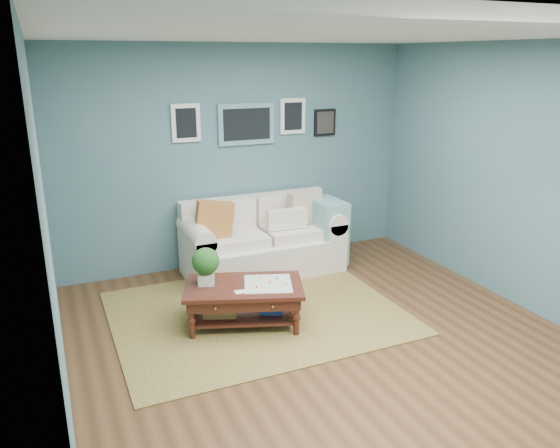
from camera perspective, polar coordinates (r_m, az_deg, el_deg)
room_shell at (r=4.63m, az=5.95°, el=2.21°), size 5.00×5.02×2.70m
area_rug at (r=5.72m, az=-2.50°, el=-9.23°), size 2.86×2.29×0.01m
loveseat at (r=6.68m, az=-1.28°, el=-1.55°), size 1.93×0.88×0.99m
coffee_table at (r=5.36m, az=-4.46°, el=-7.06°), size 1.29×1.00×0.79m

